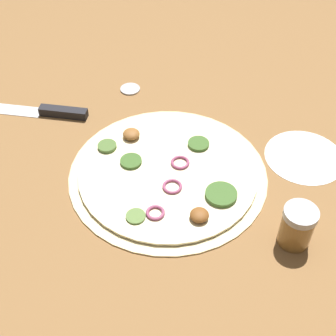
{
  "coord_description": "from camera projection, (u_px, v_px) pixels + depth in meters",
  "views": [
    {
      "loc": [
        0.46,
        -0.36,
        0.61
      ],
      "look_at": [
        0.0,
        0.0,
        0.02
      ],
      "focal_mm": 50.0,
      "sensor_mm": 36.0,
      "label": 1
    }
  ],
  "objects": [
    {
      "name": "ground_plane",
      "position": [
        168.0,
        174.0,
        0.84
      ],
      "size": [
        3.0,
        3.0,
        0.0
      ],
      "primitive_type": "plane",
      "color": "brown"
    },
    {
      "name": "pizza",
      "position": [
        168.0,
        173.0,
        0.83
      ],
      "size": [
        0.35,
        0.35,
        0.03
      ],
      "color": "beige",
      "rests_on": "ground_plane"
    },
    {
      "name": "knife",
      "position": [
        37.0,
        110.0,
        0.96
      ],
      "size": [
        0.26,
        0.24,
        0.02
      ],
      "rotation": [
        0.0,
        0.0,
        3.88
      ],
      "color": "silver",
      "rests_on": "ground_plane"
    },
    {
      "name": "spice_jar",
      "position": [
        297.0,
        226.0,
        0.71
      ],
      "size": [
        0.05,
        0.05,
        0.07
      ],
      "color": "olive",
      "rests_on": "ground_plane"
    },
    {
      "name": "loose_cap",
      "position": [
        130.0,
        88.0,
        1.01
      ],
      "size": [
        0.04,
        0.04,
        0.01
      ],
      "color": "#B2B2B7",
      "rests_on": "ground_plane"
    },
    {
      "name": "flour_patch",
      "position": [
        304.0,
        157.0,
        0.87
      ],
      "size": [
        0.15,
        0.15,
        0.0
      ],
      "color": "white",
      "rests_on": "ground_plane"
    }
  ]
}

